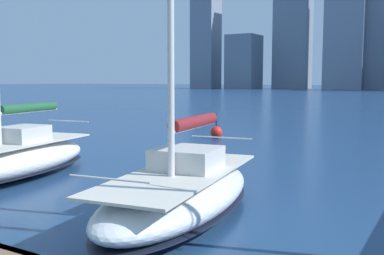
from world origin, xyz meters
TOP-DOWN VIEW (x-y plane):
  - sailboat_maroon at (0.24, -5.95)m, footprint 3.58×7.34m
  - sailboat_forest at (7.72, -6.80)m, footprint 3.77×7.57m
  - channel_buoy at (6.47, -20.01)m, footprint 0.70×0.70m

SIDE VIEW (x-z plane):
  - channel_buoy at x=6.47m, z-range -0.34..1.06m
  - sailboat_maroon at x=0.24m, z-range -5.28..6.66m
  - sailboat_forest at x=7.72m, z-range -5.73..7.20m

